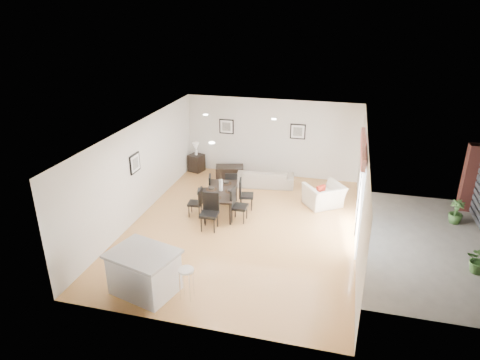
% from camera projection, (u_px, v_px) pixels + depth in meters
% --- Properties ---
extents(ground, '(8.00, 8.00, 0.00)m').
position_uv_depth(ground, '(243.00, 227.00, 11.67)').
color(ground, tan).
rests_on(ground, ground).
extents(wall_back, '(6.00, 0.04, 2.70)m').
position_uv_depth(wall_back, '(271.00, 138.00, 14.73)').
color(wall_back, silver).
rests_on(wall_back, ground).
extents(wall_front, '(6.00, 0.04, 2.70)m').
position_uv_depth(wall_front, '(188.00, 266.00, 7.58)').
color(wall_front, silver).
rests_on(wall_front, ground).
extents(wall_left, '(0.04, 8.00, 2.70)m').
position_uv_depth(wall_left, '(138.00, 171.00, 11.85)').
color(wall_left, silver).
rests_on(wall_left, ground).
extents(wall_right, '(0.04, 8.00, 2.70)m').
position_uv_depth(wall_right, '(362.00, 193.00, 10.46)').
color(wall_right, silver).
rests_on(wall_right, ground).
extents(ceiling, '(6.00, 8.00, 0.02)m').
position_uv_depth(ceiling, '(243.00, 131.00, 10.63)').
color(ceiling, white).
rests_on(ceiling, wall_back).
extents(sofa, '(1.96, 0.97, 0.55)m').
position_uv_depth(sofa, '(265.00, 178.00, 14.20)').
color(sofa, gray).
rests_on(sofa, ground).
extents(armchair, '(1.39, 1.36, 0.68)m').
position_uv_depth(armchair, '(324.00, 195.00, 12.75)').
color(armchair, silver).
rests_on(armchair, ground).
extents(courtyard_plant_a, '(0.68, 0.62, 0.64)m').
position_uv_depth(courtyard_plant_a, '(480.00, 260.00, 9.58)').
color(courtyard_plant_a, '#3B6129').
rests_on(courtyard_plant_a, ground).
extents(courtyard_plant_b, '(0.45, 0.45, 0.67)m').
position_uv_depth(courtyard_plant_b, '(456.00, 212.00, 11.76)').
color(courtyard_plant_b, '#3B6129').
rests_on(courtyard_plant_b, ground).
extents(dining_table, '(1.07, 1.74, 0.68)m').
position_uv_depth(dining_table, '(221.00, 193.00, 12.29)').
color(dining_table, black).
rests_on(dining_table, ground).
extents(dining_chair_wnear, '(0.42, 0.42, 0.84)m').
position_uv_depth(dining_chair_wnear, '(197.00, 201.00, 12.12)').
color(dining_chair_wnear, black).
rests_on(dining_chair_wnear, ground).
extents(dining_chair_wfar, '(0.50, 0.50, 0.91)m').
position_uv_depth(dining_chair_wfar, '(207.00, 188.00, 12.85)').
color(dining_chair_wfar, black).
rests_on(dining_chair_wfar, ground).
extents(dining_chair_enear, '(0.43, 0.43, 0.96)m').
position_uv_depth(dining_chair_enear, '(237.00, 203.00, 11.82)').
color(dining_chair_enear, black).
rests_on(dining_chair_enear, ground).
extents(dining_chair_efar, '(0.48, 0.48, 0.91)m').
position_uv_depth(dining_chair_efar, '(244.00, 192.00, 12.55)').
color(dining_chair_efar, black).
rests_on(dining_chair_efar, ground).
extents(dining_chair_head, '(0.48, 0.48, 1.01)m').
position_uv_depth(dining_chair_head, '(210.00, 209.00, 11.41)').
color(dining_chair_head, black).
rests_on(dining_chair_head, ground).
extents(dining_chair_foot, '(0.47, 0.47, 0.85)m').
position_uv_depth(dining_chair_foot, '(231.00, 184.00, 13.25)').
color(dining_chair_foot, black).
rests_on(dining_chair_foot, ground).
extents(vase, '(0.90, 1.38, 0.70)m').
position_uv_depth(vase, '(221.00, 181.00, 12.15)').
color(vase, white).
rests_on(vase, dining_table).
extents(coffee_table, '(1.07, 0.81, 0.38)m').
position_uv_depth(coffee_table, '(230.00, 171.00, 14.97)').
color(coffee_table, black).
rests_on(coffee_table, ground).
extents(side_table, '(0.58, 0.58, 0.62)m').
position_uv_depth(side_table, '(197.00, 163.00, 15.43)').
color(side_table, black).
rests_on(side_table, ground).
extents(table_lamp, '(0.23, 0.23, 0.45)m').
position_uv_depth(table_lamp, '(196.00, 147.00, 15.20)').
color(table_lamp, white).
rests_on(table_lamp, side_table).
extents(cushion, '(0.26, 0.29, 0.30)m').
position_uv_depth(cushion, '(321.00, 190.00, 12.61)').
color(cushion, '#A52515').
rests_on(cushion, armchair).
extents(kitchen_island, '(1.58, 1.36, 0.95)m').
position_uv_depth(kitchen_island, '(144.00, 272.00, 8.90)').
color(kitchen_island, white).
rests_on(kitchen_island, ground).
extents(bar_stool, '(0.32, 0.32, 0.71)m').
position_uv_depth(bar_stool, '(186.00, 273.00, 8.64)').
color(bar_stool, white).
rests_on(bar_stool, ground).
extents(framed_print_back_left, '(0.52, 0.04, 0.52)m').
position_uv_depth(framed_print_back_left, '(227.00, 127.00, 14.95)').
color(framed_print_back_left, black).
rests_on(framed_print_back_left, wall_back).
extents(framed_print_back_right, '(0.52, 0.04, 0.52)m').
position_uv_depth(framed_print_back_right, '(298.00, 132.00, 14.37)').
color(framed_print_back_right, black).
rests_on(framed_print_back_right, wall_back).
extents(framed_print_left_wall, '(0.04, 0.52, 0.52)m').
position_uv_depth(framed_print_left_wall, '(135.00, 163.00, 11.54)').
color(framed_print_left_wall, black).
rests_on(framed_print_left_wall, wall_left).
extents(sliding_door, '(0.12, 2.70, 2.57)m').
position_uv_depth(sliding_door, '(361.00, 177.00, 10.61)').
color(sliding_door, white).
rests_on(sliding_door, wall_right).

